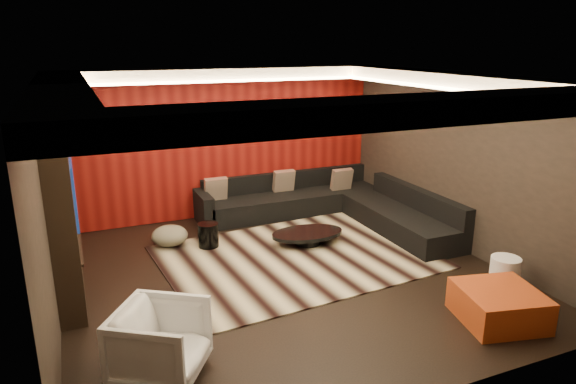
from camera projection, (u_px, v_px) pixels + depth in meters
name	position (u px, v px, depth m)	size (l,w,h in m)	color
floor	(285.00, 275.00, 7.45)	(6.00, 6.00, 0.02)	black
ceiling	(285.00, 77.00, 6.65)	(6.00, 6.00, 0.02)	silver
wall_back	(223.00, 143.00, 9.70)	(6.00, 0.02, 2.80)	black
wall_left	(45.00, 208.00, 5.91)	(0.02, 6.00, 2.80)	black
wall_right	(459.00, 162.00, 8.19)	(0.02, 6.00, 2.80)	black
red_feature_wall	(224.00, 144.00, 9.67)	(5.98, 0.05, 2.78)	#6B0C0A
soffit_back	(226.00, 74.00, 9.07)	(6.00, 0.60, 0.22)	silver
soffit_front	(410.00, 110.00, 4.31)	(6.00, 0.60, 0.22)	silver
soffit_left	(60.00, 94.00, 5.67)	(0.60, 4.80, 0.22)	silver
soffit_right	(450.00, 80.00, 7.71)	(0.60, 4.80, 0.22)	silver
cove_back	(232.00, 81.00, 8.79)	(4.80, 0.08, 0.04)	#FFD899
cove_front	(386.00, 116.00, 4.63)	(4.80, 0.08, 0.04)	#FFD899
cove_left	(94.00, 101.00, 5.82)	(0.08, 4.80, 0.04)	#FFD899
cove_right	(431.00, 87.00, 7.60)	(0.08, 4.80, 0.04)	#FFD899
tv_surround	(63.00, 215.00, 6.59)	(0.30, 2.00, 2.20)	black
tv_screen	(73.00, 188.00, 6.55)	(0.04, 1.30, 0.80)	black
tv_shelf	(80.00, 243.00, 6.76)	(0.04, 1.60, 0.04)	black
rug	(296.00, 257.00, 8.02)	(4.00, 3.00, 0.02)	#BCAF89
coffee_table	(307.00, 237.00, 8.51)	(1.21, 1.21, 0.20)	black
drum_stool	(208.00, 235.00, 8.36)	(0.34, 0.34, 0.39)	black
striped_pouf	(170.00, 236.00, 8.43)	(0.59, 0.59, 0.32)	beige
white_side_table	(504.00, 275.00, 6.87)	(0.39, 0.39, 0.49)	white
orange_ottoman	(499.00, 305.00, 6.16)	(0.90, 0.90, 0.40)	#A64715
armchair	(161.00, 343.00, 5.07)	(0.81, 0.84, 0.76)	silver
sectional_sofa	(331.00, 206.00, 9.67)	(3.65, 3.50, 0.75)	black
throw_pillows	(282.00, 183.00, 9.93)	(2.91, 0.55, 0.44)	beige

